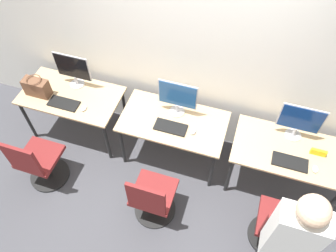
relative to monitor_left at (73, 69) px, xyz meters
The scene contains 20 objects.
ground_plane 1.72m from the monitor_left, 21.63° to the right, with size 20.00×20.00×0.00m, color #3D3D42.
wall_back 1.41m from the monitor_left, 11.53° to the left, with size 12.00×0.05×2.80m.
desk_left 0.38m from the monitor_left, 90.00° to the right, with size 1.22×0.67×0.72m.
monitor_left is the anchor object (origin of this frame).
keyboard_left 0.42m from the monitor_left, 90.00° to the right, with size 0.37×0.17×0.02m.
mouse_left 0.49m from the monitor_left, 52.51° to the right, with size 0.06×0.09×0.03m.
office_chair_left 1.17m from the monitor_left, 93.24° to the right, with size 0.48×0.48×0.91m.
desk_center 1.37m from the monitor_left, ahead, with size 1.22×0.67×0.72m.
monitor_center 1.32m from the monitor_left, ahead, with size 0.45×0.18×0.46m.
keyboard_center 1.37m from the monitor_left, 12.56° to the right, with size 0.37×0.17×0.02m.
mouse_center 1.61m from the monitor_left, ahead, with size 0.06×0.09×0.03m.
office_chair_center 1.80m from the monitor_left, 37.41° to the right, with size 0.48×0.48×0.91m.
desk_right 2.66m from the monitor_left, ahead, with size 1.22×0.67×0.72m.
monitor_right 2.63m from the monitor_left, ahead, with size 0.45×0.18×0.46m.
keyboard_right 2.67m from the monitor_left, ahead, with size 0.37×0.17×0.02m.
mouse_right 2.92m from the monitor_left, ahead, with size 0.06×0.09×0.03m.
office_chair_right 2.89m from the monitor_left, 19.38° to the right, with size 0.48×0.48×0.91m.
person_right 2.92m from the monitor_left, 26.48° to the right, with size 0.36×0.23×1.73m.
handbag 0.48m from the monitor_left, 141.59° to the right, with size 0.30×0.18×0.25m.
placard_right 2.91m from the monitor_left, ahead, with size 0.16×0.03×0.08m.
Camera 1 is at (0.65, -1.89, 3.65)m, focal length 35.00 mm.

